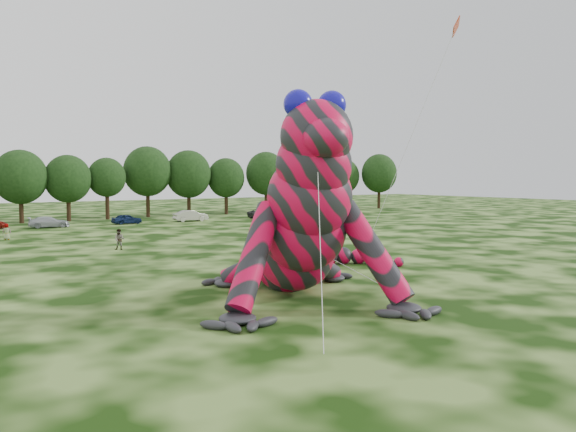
# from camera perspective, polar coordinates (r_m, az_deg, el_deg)

# --- Properties ---
(ground) EXTENTS (240.00, 240.00, 0.00)m
(ground) POSITION_cam_1_polar(r_m,az_deg,el_deg) (31.54, 10.07, -6.98)
(ground) COLOR #16330A
(ground) RESTS_ON ground
(inflatable_gecko) EXTENTS (22.09, 23.99, 9.81)m
(inflatable_gecko) POSITION_cam_1_polar(r_m,az_deg,el_deg) (29.46, 0.04, 1.92)
(inflatable_gecko) COLOR #DC073C
(inflatable_gecko) RESTS_ON ground
(flying_kite) EXTENTS (4.59, 5.59, 17.20)m
(flying_kite) POSITION_cam_1_polar(r_m,az_deg,el_deg) (40.90, 15.99, 16.33)
(flying_kite) COLOR red
(flying_kite) RESTS_ON ground
(tree_7) EXTENTS (6.68, 6.01, 9.48)m
(tree_7) POSITION_cam_1_polar(r_m,az_deg,el_deg) (79.96, -25.53, 2.72)
(tree_7) COLOR black
(tree_7) RESTS_ON ground
(tree_8) EXTENTS (6.14, 5.53, 8.94)m
(tree_8) POSITION_cam_1_polar(r_m,az_deg,el_deg) (81.18, -21.44, 2.66)
(tree_8) COLOR black
(tree_8) RESTS_ON ground
(tree_9) EXTENTS (5.27, 4.74, 8.68)m
(tree_9) POSITION_cam_1_polar(r_m,az_deg,el_deg) (82.82, -17.91, 2.68)
(tree_9) COLOR black
(tree_9) RESTS_ON ground
(tree_10) EXTENTS (7.09, 6.38, 10.50)m
(tree_10) POSITION_cam_1_polar(r_m,az_deg,el_deg) (85.91, -14.08, 3.40)
(tree_10) COLOR black
(tree_10) RESTS_ON ground
(tree_11) EXTENTS (7.01, 6.31, 10.07)m
(tree_11) POSITION_cam_1_polar(r_m,az_deg,el_deg) (87.91, -10.06, 3.33)
(tree_11) COLOR black
(tree_11) RESTS_ON ground
(tree_12) EXTENTS (5.99, 5.39, 8.97)m
(tree_12) POSITION_cam_1_polar(r_m,az_deg,el_deg) (90.19, -6.31, 3.03)
(tree_12) COLOR black
(tree_12) RESTS_ON ground
(tree_13) EXTENTS (6.83, 6.15, 10.13)m
(tree_13) POSITION_cam_1_polar(r_m,az_deg,el_deg) (93.14, -2.24, 3.44)
(tree_13) COLOR black
(tree_13) RESTS_ON ground
(tree_14) EXTENTS (6.82, 6.14, 9.40)m
(tree_14) POSITION_cam_1_polar(r_m,az_deg,el_deg) (97.92, 0.44, 3.25)
(tree_14) COLOR black
(tree_14) RESTS_ON ground
(tree_15) EXTENTS (7.17, 6.45, 9.63)m
(tree_15) POSITION_cam_1_polar(r_m,az_deg,el_deg) (100.05, 3.13, 3.33)
(tree_15) COLOR black
(tree_15) RESTS_ON ground
(tree_16) EXTENTS (6.26, 5.63, 9.37)m
(tree_16) POSITION_cam_1_polar(r_m,az_deg,el_deg) (105.61, 5.64, 3.28)
(tree_16) COLOR black
(tree_16) RESTS_ON ground
(tree_17) EXTENTS (6.98, 6.28, 10.30)m
(tree_17) POSITION_cam_1_polar(r_m,az_deg,el_deg) (107.84, 9.24, 3.51)
(tree_17) COLOR black
(tree_17) RESTS_ON ground
(car_3) EXTENTS (4.70, 2.28, 1.32)m
(car_3) POSITION_cam_1_polar(r_m,az_deg,el_deg) (71.85, -23.12, -0.56)
(car_3) COLOR #B0B5BA
(car_3) RESTS_ON ground
(car_4) EXTENTS (3.83, 1.79, 1.27)m
(car_4) POSITION_cam_1_polar(r_m,az_deg,el_deg) (73.96, -16.06, -0.30)
(car_4) COLOR #0F1F46
(car_4) RESTS_ON ground
(car_5) EXTENTS (4.60, 1.76, 1.50)m
(car_5) POSITION_cam_1_polar(r_m,az_deg,el_deg) (76.43, -9.88, 0.02)
(car_5) COLOR beige
(car_5) RESTS_ON ground
(car_6) EXTENTS (5.09, 2.64, 1.37)m
(car_6) POSITION_cam_1_polar(r_m,az_deg,el_deg) (81.28, -2.40, 0.27)
(car_6) COLOR #2B2A2D
(car_6) RESTS_ON ground
(car_7) EXTENTS (5.12, 2.15, 1.48)m
(car_7) POSITION_cam_1_polar(r_m,az_deg,el_deg) (84.31, 0.89, 0.44)
(car_7) COLOR silver
(car_7) RESTS_ON ground
(spectator_1) EXTENTS (1.05, 1.01, 1.72)m
(spectator_1) POSITION_cam_1_polar(r_m,az_deg,el_deg) (47.94, -16.75, -2.30)
(spectator_1) COLOR gray
(spectator_1) RESTS_ON ground
(spectator_2) EXTENTS (0.84, 1.28, 1.85)m
(spectator_2) POSITION_cam_1_polar(r_m,az_deg,el_deg) (66.66, 0.31, -0.34)
(spectator_2) COLOR gray
(spectator_2) RESTS_ON ground
(spectator_3) EXTENTS (1.02, 0.62, 1.62)m
(spectator_3) POSITION_cam_1_polar(r_m,az_deg,el_deg) (63.07, 3.11, -0.70)
(spectator_3) COLOR gray
(spectator_3) RESTS_ON ground
(spectator_4) EXTENTS (0.84, 0.63, 1.56)m
(spectator_4) POSITION_cam_1_polar(r_m,az_deg,el_deg) (59.56, -26.67, -1.43)
(spectator_4) COLOR gray
(spectator_4) RESTS_ON ground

